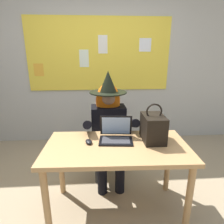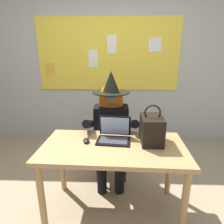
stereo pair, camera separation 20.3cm
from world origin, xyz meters
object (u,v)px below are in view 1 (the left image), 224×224
object	(u,v)px
chair_at_desk	(108,138)
person_costumed	(109,122)
desk_main	(117,155)
handbag	(153,128)
laptop	(116,135)
computer_mouse	(89,142)

from	to	relation	value
chair_at_desk	person_costumed	size ratio (longest dim) A/B	0.64
desk_main	person_costumed	size ratio (longest dim) A/B	0.99
person_costumed	handbag	world-z (taller)	person_costumed
laptop	chair_at_desk	bearing A→B (deg)	100.53
person_costumed	laptop	xyz separation A→B (m)	(0.05, -0.46, 0.03)
desk_main	person_costumed	world-z (taller)	person_costumed
laptop	handbag	size ratio (longest dim) A/B	0.92
person_costumed	computer_mouse	xyz separation A→B (m)	(-0.22, -0.53, -0.00)
chair_at_desk	handbag	world-z (taller)	handbag
handbag	desk_main	bearing A→B (deg)	-166.83
handbag	person_costumed	bearing A→B (deg)	129.16
computer_mouse	handbag	world-z (taller)	handbag
chair_at_desk	computer_mouse	bearing A→B (deg)	-21.34
desk_main	computer_mouse	size ratio (longest dim) A/B	13.15
laptop	handbag	world-z (taller)	handbag
handbag	laptop	bearing A→B (deg)	172.79
person_costumed	handbag	size ratio (longest dim) A/B	3.65
desk_main	laptop	xyz separation A→B (m)	(0.00, 0.13, 0.15)
desk_main	handbag	xyz separation A→B (m)	(0.36, 0.08, 0.23)
person_costumed	laptop	size ratio (longest dim) A/B	3.98
computer_mouse	laptop	bearing A→B (deg)	-1.15
chair_at_desk	handbag	xyz separation A→B (m)	(0.41, -0.62, 0.39)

